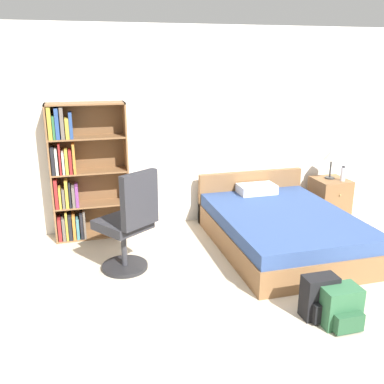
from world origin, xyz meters
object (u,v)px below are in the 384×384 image
Objects in this scene: office_chair at (129,224)px; backpack_green at (340,307)px; table_lamp at (332,156)px; water_bottle at (343,174)px; bookshelf at (78,175)px; bed at (280,227)px; backpack_black at (320,298)px; nightstand at (329,197)px.

office_chair reaches higher than backpack_green.
table_lamp is 2.02× the size of water_bottle.
bookshelf is 1.22m from office_chair.
bookshelf is 0.81× the size of bed.
backpack_black is at bearing -127.11° from water_bottle.
backpack_black is 0.19m from backpack_green.
water_bottle is (0.11, -0.15, -0.23)m from table_lamp.
bookshelf is 3.46m from table_lamp.
water_bottle is at bearing 56.66° from backpack_green.
table_lamp is (3.46, -0.11, 0.06)m from bookshelf.
bookshelf is at bearing 175.84° from water_bottle.
backpack_black is (-1.51, -2.24, -0.09)m from nightstand.
bookshelf is 3.97× the size of table_lamp.
backpack_green is at bearing -119.79° from table_lamp.
bed is at bearing -153.10° from water_bottle.
backpack_green is (2.07, -2.53, -0.66)m from bookshelf.
bed reaches higher than backpack_green.
office_chair is at bearing -66.51° from bookshelf.
office_chair reaches higher than bed.
office_chair is 3.15m from nightstand.
bed is at bearing -146.83° from nightstand.
bed is 3.78× the size of nightstand.
table_lamp is (-0.01, 0.03, 0.61)m from nightstand.
nightstand is at bearing -2.31° from bookshelf.
backpack_black is at bearing -40.98° from office_chair.
water_bottle is 2.76m from backpack_green.
nightstand is 2.70m from backpack_black.
nightstand is 1.58× the size of backpack_green.
water_bottle is (3.09, 0.83, 0.11)m from office_chair.
backpack_green is (-1.39, -2.39, -0.11)m from nightstand.
backpack_black is at bearing -123.38° from table_lamp.
water_bottle is at bearing -4.16° from bookshelf.
water_bottle is at bearing 26.90° from bed.
table_lamp is 2.88m from backpack_green.
nightstand reaches higher than backpack_green.
bed is at bearing 76.71° from backpack_black.
backpack_black reaches higher than backpack_green.
bookshelf is 1.50× the size of office_chair.
table_lamp reaches higher than backpack_green.
table_lamp reaches higher than nightstand.
office_chair is 3.20m from water_bottle.
table_lamp is at bearing 60.21° from backpack_green.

